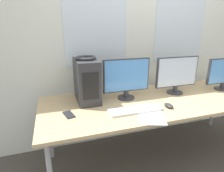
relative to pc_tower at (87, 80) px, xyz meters
name	(u,v)px	position (x,y,z in m)	size (l,w,h in m)	color
wall_back	(140,34)	(0.74, 0.37, 0.43)	(8.00, 0.07, 2.70)	silver
desk	(161,102)	(0.74, -0.21, -0.25)	(2.45, 0.89, 0.71)	tan
pc_tower	(87,80)	(0.00, 0.00, 0.00)	(0.21, 0.41, 0.42)	#2D2D33
headphones	(86,58)	(0.00, 0.00, 0.22)	(0.20, 0.20, 0.03)	#333338
monitor_main	(126,78)	(0.40, -0.08, 0.01)	(0.49, 0.18, 0.42)	#333338
monitor_right_near	(177,74)	(0.99, -0.10, 0.01)	(0.51, 0.18, 0.41)	#333338
keyboard	(136,110)	(0.36, -0.40, -0.20)	(0.49, 0.14, 0.02)	silver
mouse	(169,106)	(0.69, -0.42, -0.19)	(0.07, 0.11, 0.03)	#2D2D2D
cell_phone	(69,115)	(-0.22, -0.29, -0.20)	(0.10, 0.16, 0.01)	#232328
paper_sheet_left	(151,116)	(0.44, -0.53, -0.21)	(0.30, 0.35, 0.00)	white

